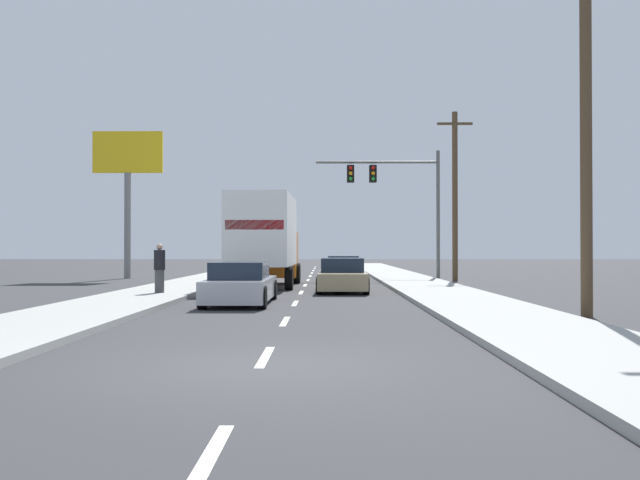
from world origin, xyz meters
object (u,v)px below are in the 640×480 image
(utility_pole_mid, at_px, (455,194))
(pedestrian_near_corner, at_px, (160,268))
(traffic_signal_mast, at_px, (388,185))
(roadside_billboard, at_px, (128,174))
(car_tan, at_px, (342,276))
(car_silver, at_px, (241,285))
(utility_pole_near, at_px, (586,109))
(box_truck, at_px, (265,237))
(car_white, at_px, (344,269))

(utility_pole_mid, height_order, pedestrian_near_corner, utility_pole_mid)
(traffic_signal_mast, relative_size, roadside_billboard, 0.88)
(traffic_signal_mast, distance_m, roadside_billboard, 14.49)
(traffic_signal_mast, bearing_deg, car_tan, -103.61)
(car_tan, distance_m, traffic_signal_mast, 13.09)
(traffic_signal_mast, distance_m, utility_pole_mid, 4.69)
(car_silver, xyz_separation_m, pedestrian_near_corner, (-3.16, 3.02, 0.40))
(car_tan, height_order, utility_pole_mid, utility_pole_mid)
(utility_pole_near, bearing_deg, traffic_signal_mast, 97.31)
(pedestrian_near_corner, bearing_deg, box_truck, 61.17)
(car_tan, bearing_deg, box_truck, 138.93)
(car_white, bearing_deg, roadside_billboard, 165.44)
(car_silver, distance_m, traffic_signal_mast, 19.34)
(car_tan, relative_size, traffic_signal_mast, 0.65)
(pedestrian_near_corner, bearing_deg, roadside_billboard, 110.50)
(utility_pole_near, bearing_deg, car_silver, 156.92)
(car_silver, height_order, car_white, car_white)
(car_silver, bearing_deg, box_truck, 90.34)
(car_silver, bearing_deg, car_tan, 61.54)
(car_silver, distance_m, utility_pole_mid, 17.40)
(car_white, relative_size, utility_pole_mid, 0.51)
(car_silver, bearing_deg, car_white, 76.13)
(utility_pole_near, bearing_deg, car_tan, 120.40)
(utility_pole_near, relative_size, pedestrian_near_corner, 5.82)
(box_truck, relative_size, car_tan, 1.69)
(traffic_signal_mast, height_order, pedestrian_near_corner, traffic_signal_mast)
(pedestrian_near_corner, bearing_deg, car_white, 58.84)
(pedestrian_near_corner, bearing_deg, car_tan, 24.13)
(car_white, relative_size, pedestrian_near_corner, 2.63)
(car_silver, relative_size, utility_pole_mid, 0.54)
(car_tan, xyz_separation_m, roadside_billboard, (-11.58, 11.17, 5.17))
(box_truck, distance_m, car_white, 6.52)
(car_tan, height_order, pedestrian_near_corner, pedestrian_near_corner)
(box_truck, height_order, pedestrian_near_corner, box_truck)
(car_silver, bearing_deg, utility_pole_near, -23.08)
(car_silver, xyz_separation_m, roadside_billboard, (-8.40, 17.03, 5.19))
(car_tan, relative_size, pedestrian_near_corner, 2.78)
(car_white, relative_size, roadside_billboard, 0.54)
(utility_pole_near, distance_m, utility_pole_mid, 18.07)
(utility_pole_mid, bearing_deg, car_white, -176.52)
(car_white, xyz_separation_m, pedestrian_near_corner, (-6.61, -10.93, 0.38))
(traffic_signal_mast, bearing_deg, box_truck, -123.92)
(roadside_billboard, bearing_deg, car_white, -14.56)
(utility_pole_near, height_order, utility_pole_mid, utility_pole_near)
(utility_pole_mid, distance_m, pedestrian_near_corner, 17.03)
(car_white, bearing_deg, car_tan, -91.90)
(utility_pole_near, bearing_deg, pedestrian_near_corner, 150.50)
(roadside_billboard, distance_m, pedestrian_near_corner, 15.70)
(box_truck, bearing_deg, car_white, 56.46)
(car_tan, xyz_separation_m, pedestrian_near_corner, (-6.34, -2.84, 0.39))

